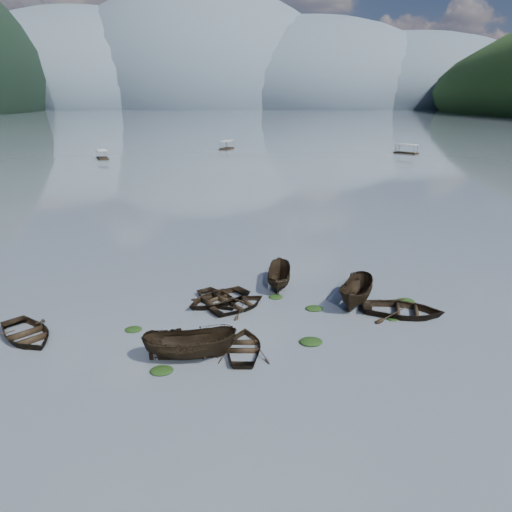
{
  "coord_description": "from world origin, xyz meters",
  "views": [
    {
      "loc": [
        -1.49,
        -19.69,
        12.85
      ],
      "look_at": [
        0.0,
        12.0,
        2.0
      ],
      "focal_mm": 32.0,
      "sensor_mm": 36.0,
      "label": 1
    }
  ],
  "objects_px": {
    "rowboat_3": "(245,350)",
    "pontoon_centre": "(227,149)",
    "rowboat_0": "(27,338)",
    "pontoon_left": "(103,159)"
  },
  "relations": [
    {
      "from": "rowboat_0",
      "to": "pontoon_left",
      "type": "xyz_separation_m",
      "value": [
        -18.5,
        85.03,
        0.0
      ]
    },
    {
      "from": "rowboat_0",
      "to": "rowboat_3",
      "type": "bearing_deg",
      "value": -51.22
    },
    {
      "from": "rowboat_3",
      "to": "pontoon_centre",
      "type": "bearing_deg",
      "value": -85.53
    },
    {
      "from": "rowboat_3",
      "to": "pontoon_centre",
      "type": "xyz_separation_m",
      "value": [
        -2.46,
        108.13,
        0.0
      ]
    },
    {
      "from": "rowboat_0",
      "to": "pontoon_left",
      "type": "bearing_deg",
      "value": 59.91
    },
    {
      "from": "rowboat_0",
      "to": "pontoon_centre",
      "type": "bearing_deg",
      "value": 42.3
    },
    {
      "from": "pontoon_left",
      "to": "pontoon_centre",
      "type": "distance_m",
      "value": 35.44
    },
    {
      "from": "rowboat_3",
      "to": "pontoon_centre",
      "type": "distance_m",
      "value": 108.16
    },
    {
      "from": "rowboat_3",
      "to": "pontoon_centre",
      "type": "relative_size",
      "value": 0.7
    },
    {
      "from": "rowboat_0",
      "to": "rowboat_3",
      "type": "relative_size",
      "value": 1.18
    }
  ]
}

